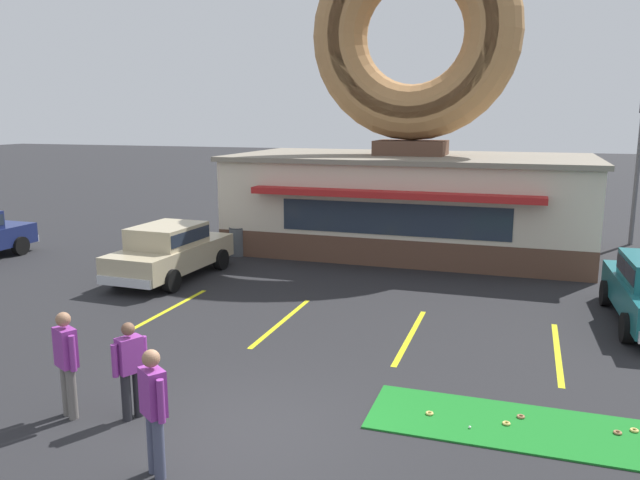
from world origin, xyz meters
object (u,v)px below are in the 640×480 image
at_px(trash_bin, 238,241).
at_px(pedestrian_blue_sweater_man, 66,359).
at_px(traffic_light_pole, 640,144).
at_px(pedestrian_hooded_kid, 130,366).
at_px(golf_ball, 470,427).
at_px(pedestrian_leather_jacket_man, 154,406).
at_px(car_champagne, 170,249).

bearing_deg(trash_bin, pedestrian_blue_sweater_man, -77.28).
distance_m(pedestrian_blue_sweater_man, traffic_light_pole, 20.71).
distance_m(pedestrian_hooded_kid, traffic_light_pole, 20.01).
relative_size(golf_ball, pedestrian_leather_jacket_man, 0.02).
xyz_separation_m(car_champagne, traffic_light_pole, (13.60, 9.57, 2.84)).
height_order(golf_ball, pedestrian_hooded_kid, pedestrian_hooded_kid).
height_order(golf_ball, traffic_light_pole, traffic_light_pole).
distance_m(pedestrian_blue_sweater_man, pedestrian_leather_jacket_man, 2.44).
xyz_separation_m(pedestrian_blue_sweater_man, traffic_light_pole, (10.49, 17.64, 2.75)).
bearing_deg(trash_bin, traffic_light_pole, 25.27).
relative_size(golf_ball, traffic_light_pole, 0.01).
bearing_deg(traffic_light_pole, trash_bin, -154.73).
distance_m(golf_ball, pedestrian_leather_jacket_man, 4.70).
relative_size(golf_ball, pedestrian_hooded_kid, 0.03).
bearing_deg(car_champagne, trash_bin, 81.15).
distance_m(car_champagne, pedestrian_hooded_kid, 8.81).
bearing_deg(pedestrian_hooded_kid, traffic_light_pole, 61.29).
xyz_separation_m(golf_ball, traffic_light_pole, (4.42, 16.11, 3.66)).
height_order(pedestrian_leather_jacket_man, traffic_light_pole, traffic_light_pole).
xyz_separation_m(trash_bin, traffic_light_pole, (13.08, 6.17, 3.21)).
bearing_deg(pedestrian_blue_sweater_man, pedestrian_leather_jacket_man, -24.32).
relative_size(golf_ball, car_champagne, 0.01).
distance_m(car_champagne, trash_bin, 3.45).
height_order(golf_ball, pedestrian_blue_sweater_man, pedestrian_blue_sweater_man).
relative_size(car_champagne, pedestrian_hooded_kid, 2.92).
xyz_separation_m(car_champagne, pedestrian_leather_jacket_man, (5.34, -9.08, 0.11)).
distance_m(golf_ball, pedestrian_hooded_kid, 5.31).
distance_m(golf_ball, traffic_light_pole, 17.10).
distance_m(car_champagne, pedestrian_blue_sweater_man, 8.66).
bearing_deg(pedestrian_leather_jacket_man, pedestrian_blue_sweater_man, 155.68).
height_order(pedestrian_hooded_kid, traffic_light_pole, traffic_light_pole).
distance_m(trash_bin, traffic_light_pole, 14.81).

